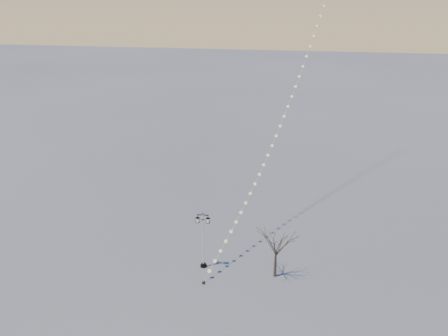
# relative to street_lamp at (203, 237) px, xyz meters

# --- Properties ---
(ground) EXTENTS (300.00, 300.00, 0.00)m
(ground) POSITION_rel_street_lamp_xyz_m (-0.31, -2.67, -2.39)
(ground) COLOR #555756
(ground) RESTS_ON ground
(street_lamp) EXTENTS (1.09, 0.48, 4.32)m
(street_lamp) POSITION_rel_street_lamp_xyz_m (0.00, 0.00, 0.00)
(street_lamp) COLOR black
(street_lamp) RESTS_ON ground
(bare_tree) EXTENTS (2.19, 2.19, 3.64)m
(bare_tree) POSITION_rel_street_lamp_xyz_m (5.22, -0.20, 0.13)
(bare_tree) COLOR #3A3022
(bare_tree) RESTS_ON ground
(kite_train) EXTENTS (9.74, 28.89, 27.06)m
(kite_train) POSITION_rel_street_lamp_xyz_m (5.09, 12.01, 11.02)
(kite_train) COLOR black
(kite_train) RESTS_ON ground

